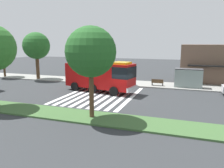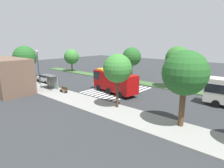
{
  "view_description": "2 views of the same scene",
  "coord_description": "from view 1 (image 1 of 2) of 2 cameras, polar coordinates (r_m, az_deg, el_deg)",
  "views": [
    {
      "loc": [
        6.91,
        -23.15,
        5.96
      ],
      "look_at": [
        -1.4,
        0.52,
        1.3
      ],
      "focal_mm": 35.75,
      "sensor_mm": 36.0,
      "label": 1
    },
    {
      "loc": [
        -22.71,
        24.62,
        8.36
      ],
      "look_at": [
        -3.01,
        1.89,
        1.47
      ],
      "focal_mm": 29.71,
      "sensor_mm": 36.0,
      "label": 2
    }
  ],
  "objects": [
    {
      "name": "fire_truck",
      "position": [
        27.16,
        -2.6,
        2.19
      ],
      "size": [
        9.28,
        4.17,
        3.79
      ],
      "rotation": [
        0.0,
        0.0,
        -0.19
      ],
      "color": "#A50C0C",
      "rests_on": "ground_plane"
    },
    {
      "name": "sidewalk_tree_west",
      "position": [
        38.33,
        -18.78,
        9.19
      ],
      "size": [
        4.31,
        4.31,
        7.5
      ],
      "color": "#513823",
      "rests_on": "sidewalk"
    },
    {
      "name": "bus_stop_shelter",
      "position": [
        30.77,
        19.02,
        2.34
      ],
      "size": [
        3.5,
        1.4,
        2.46
      ],
      "color": "#4C4C51",
      "rests_on": "sidewalk"
    },
    {
      "name": "storefront_building",
      "position": [
        36.65,
        25.3,
        4.64
      ],
      "size": [
        10.29,
        5.94,
        5.69
      ],
      "color": "brown",
      "rests_on": "ground_plane"
    },
    {
      "name": "median_tree_west",
      "position": [
        17.13,
        -5.45,
        8.13
      ],
      "size": [
        3.91,
        3.91,
        7.1
      ],
      "color": "#513823",
      "rests_on": "median_strip"
    },
    {
      "name": "sidewalk_tree_far_west",
      "position": [
        42.99,
        -26.2,
        8.28
      ],
      "size": [
        3.76,
        3.76,
        6.85
      ],
      "color": "#47301E",
      "rests_on": "sidewalk"
    },
    {
      "name": "ground_plane",
      "position": [
        24.88,
        2.65,
        -3.35
      ],
      "size": [
        120.0,
        120.0,
        0.0
      ],
      "primitive_type": "plane",
      "color": "#2D3033"
    },
    {
      "name": "sidewalk_tree_center",
      "position": [
        33.92,
        -7.61,
        9.04
      ],
      "size": [
        3.59,
        3.59,
        6.81
      ],
      "color": "#47301E",
      "rests_on": "sidewalk"
    },
    {
      "name": "sidewalk",
      "position": [
        32.78,
        6.87,
        0.1
      ],
      "size": [
        60.0,
        4.51,
        0.14
      ],
      "primitive_type": "cube",
      "color": "gray",
      "rests_on": "ground_plane"
    },
    {
      "name": "crosswalk",
      "position": [
        25.72,
        -2.91,
        -2.87
      ],
      "size": [
        7.65,
        10.98,
        0.01
      ],
      "color": "silver",
      "rests_on": "ground_plane"
    },
    {
      "name": "bench_near_shelter",
      "position": [
        31.27,
        11.54,
        0.42
      ],
      "size": [
        1.6,
        0.5,
        0.9
      ],
      "color": "#4C3823",
      "rests_on": "sidewalk"
    },
    {
      "name": "median_strip",
      "position": [
        18.0,
        -4.41,
        -8.61
      ],
      "size": [
        60.0,
        3.0,
        0.14
      ],
      "primitive_type": "cube",
      "color": "#3D6033",
      "rests_on": "ground_plane"
    }
  ]
}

